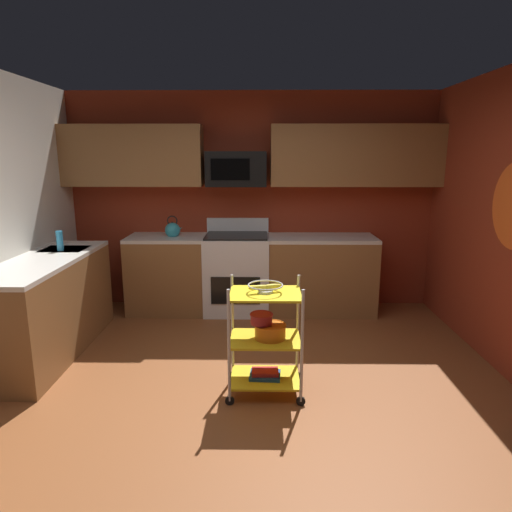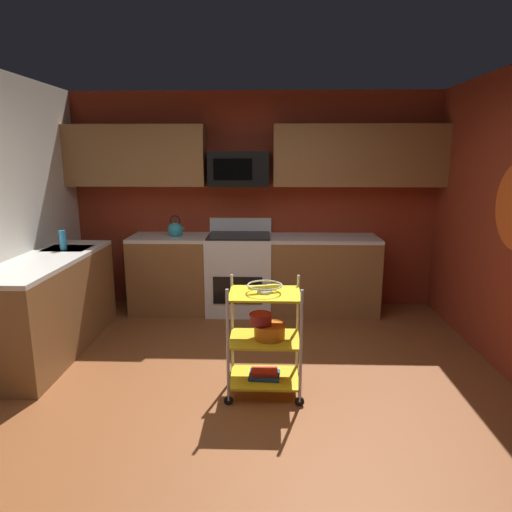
{
  "view_description": "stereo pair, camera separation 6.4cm",
  "coord_description": "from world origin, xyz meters",
  "px_view_note": "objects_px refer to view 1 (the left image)",
  "views": [
    {
      "loc": [
        0.12,
        -3.16,
        1.85
      ],
      "look_at": [
        0.08,
        0.45,
        1.05
      ],
      "focal_mm": 31.73,
      "sensor_mm": 36.0,
      "label": 1
    },
    {
      "loc": [
        0.18,
        -3.16,
        1.85
      ],
      "look_at": [
        0.08,
        0.45,
        1.05
      ],
      "focal_mm": 31.73,
      "sensor_mm": 36.0,
      "label": 2
    }
  ],
  "objects_px": {
    "book_stack": "(265,374)",
    "dish_soap_bottle": "(60,241)",
    "mixing_bowl_small": "(261,318)",
    "kettle": "(173,230)",
    "microwave": "(236,169)",
    "oven_range": "(237,272)",
    "rolling_cart": "(265,339)",
    "fruit_bowl": "(265,287)",
    "mixing_bowl_large": "(270,331)"
  },
  "relations": [
    {
      "from": "kettle",
      "to": "book_stack",
      "type": "bearing_deg",
      "value": -61.02
    },
    {
      "from": "kettle",
      "to": "rolling_cart",
      "type": "bearing_deg",
      "value": -61.02
    },
    {
      "from": "fruit_bowl",
      "to": "kettle",
      "type": "height_order",
      "value": "kettle"
    },
    {
      "from": "microwave",
      "to": "mixing_bowl_small",
      "type": "xyz_separation_m",
      "value": [
        0.3,
        -2.05,
        -1.08
      ]
    },
    {
      "from": "fruit_bowl",
      "to": "dish_soap_bottle",
      "type": "bearing_deg",
      "value": 151.67
    },
    {
      "from": "rolling_cart",
      "to": "book_stack",
      "type": "height_order",
      "value": "rolling_cart"
    },
    {
      "from": "mixing_bowl_small",
      "to": "dish_soap_bottle",
      "type": "bearing_deg",
      "value": 151.54
    },
    {
      "from": "oven_range",
      "to": "dish_soap_bottle",
      "type": "xyz_separation_m",
      "value": [
        -1.72,
        -0.85,
        0.54
      ]
    },
    {
      "from": "rolling_cart",
      "to": "book_stack",
      "type": "bearing_deg",
      "value": 0.0
    },
    {
      "from": "microwave",
      "to": "rolling_cart",
      "type": "xyz_separation_m",
      "value": [
        0.33,
        -2.06,
        -1.25
      ]
    },
    {
      "from": "fruit_bowl",
      "to": "dish_soap_bottle",
      "type": "height_order",
      "value": "dish_soap_bottle"
    },
    {
      "from": "book_stack",
      "to": "mixing_bowl_small",
      "type": "bearing_deg",
      "value": 160.99
    },
    {
      "from": "mixing_bowl_large",
      "to": "oven_range",
      "type": "bearing_deg",
      "value": 100.56
    },
    {
      "from": "rolling_cart",
      "to": "mixing_bowl_large",
      "type": "distance_m",
      "value": 0.08
    },
    {
      "from": "oven_range",
      "to": "kettle",
      "type": "height_order",
      "value": "kettle"
    },
    {
      "from": "book_stack",
      "to": "dish_soap_bottle",
      "type": "bearing_deg",
      "value": 151.67
    },
    {
      "from": "oven_range",
      "to": "mixing_bowl_small",
      "type": "bearing_deg",
      "value": -81.34
    },
    {
      "from": "microwave",
      "to": "book_stack",
      "type": "xyz_separation_m",
      "value": [
        0.33,
        -2.06,
        -1.55
      ]
    },
    {
      "from": "microwave",
      "to": "kettle",
      "type": "height_order",
      "value": "microwave"
    },
    {
      "from": "book_stack",
      "to": "dish_soap_bottle",
      "type": "height_order",
      "value": "dish_soap_bottle"
    },
    {
      "from": "oven_range",
      "to": "microwave",
      "type": "xyz_separation_m",
      "value": [
        -0.0,
        0.1,
        1.22
      ]
    },
    {
      "from": "microwave",
      "to": "dish_soap_bottle",
      "type": "height_order",
      "value": "microwave"
    },
    {
      "from": "mixing_bowl_small",
      "to": "kettle",
      "type": "bearing_deg",
      "value": 118.43
    },
    {
      "from": "book_stack",
      "to": "dish_soap_bottle",
      "type": "relative_size",
      "value": 1.27
    },
    {
      "from": "oven_range",
      "to": "kettle",
      "type": "relative_size",
      "value": 4.17
    },
    {
      "from": "microwave",
      "to": "mixing_bowl_large",
      "type": "bearing_deg",
      "value": -79.95
    },
    {
      "from": "oven_range",
      "to": "rolling_cart",
      "type": "height_order",
      "value": "oven_range"
    },
    {
      "from": "mixing_bowl_small",
      "to": "mixing_bowl_large",
      "type": "bearing_deg",
      "value": -8.6
    },
    {
      "from": "fruit_bowl",
      "to": "book_stack",
      "type": "distance_m",
      "value": 0.72
    },
    {
      "from": "kettle",
      "to": "microwave",
      "type": "bearing_deg",
      "value": 8.19
    },
    {
      "from": "fruit_bowl",
      "to": "dish_soap_bottle",
      "type": "xyz_separation_m",
      "value": [
        -2.05,
        1.1,
        0.14
      ]
    },
    {
      "from": "mixing_bowl_large",
      "to": "mixing_bowl_small",
      "type": "distance_m",
      "value": 0.12
    },
    {
      "from": "mixing_bowl_large",
      "to": "fruit_bowl",
      "type": "bearing_deg",
      "value": -180.0
    },
    {
      "from": "rolling_cart",
      "to": "fruit_bowl",
      "type": "height_order",
      "value": "rolling_cart"
    },
    {
      "from": "oven_range",
      "to": "microwave",
      "type": "height_order",
      "value": "microwave"
    },
    {
      "from": "rolling_cart",
      "to": "book_stack",
      "type": "distance_m",
      "value": 0.3
    },
    {
      "from": "rolling_cart",
      "to": "kettle",
      "type": "xyz_separation_m",
      "value": [
        -1.08,
        1.95,
        0.54
      ]
    },
    {
      "from": "microwave",
      "to": "book_stack",
      "type": "relative_size",
      "value": 2.76
    },
    {
      "from": "mixing_bowl_small",
      "to": "dish_soap_bottle",
      "type": "xyz_separation_m",
      "value": [
        -2.02,
        1.09,
        0.4
      ]
    },
    {
      "from": "mixing_bowl_small",
      "to": "rolling_cart",
      "type": "bearing_deg",
      "value": -19.01
    },
    {
      "from": "oven_range",
      "to": "rolling_cart",
      "type": "bearing_deg",
      "value": -80.53
    },
    {
      "from": "fruit_bowl",
      "to": "mixing_bowl_small",
      "type": "distance_m",
      "value": 0.26
    },
    {
      "from": "fruit_bowl",
      "to": "kettle",
      "type": "xyz_separation_m",
      "value": [
        -1.08,
        1.95,
        0.12
      ]
    },
    {
      "from": "fruit_bowl",
      "to": "mixing_bowl_small",
      "type": "height_order",
      "value": "fruit_bowl"
    },
    {
      "from": "fruit_bowl",
      "to": "microwave",
      "type": "bearing_deg",
      "value": 99.01
    },
    {
      "from": "microwave",
      "to": "fruit_bowl",
      "type": "relative_size",
      "value": 2.57
    },
    {
      "from": "microwave",
      "to": "dish_soap_bottle",
      "type": "relative_size",
      "value": 3.5
    },
    {
      "from": "mixing_bowl_small",
      "to": "kettle",
      "type": "xyz_separation_m",
      "value": [
        -1.05,
        1.94,
        0.38
      ]
    },
    {
      "from": "mixing_bowl_large",
      "to": "mixing_bowl_small",
      "type": "xyz_separation_m",
      "value": [
        -0.07,
        0.01,
        0.1
      ]
    },
    {
      "from": "oven_range",
      "to": "book_stack",
      "type": "distance_m",
      "value": 2.01
    }
  ]
}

